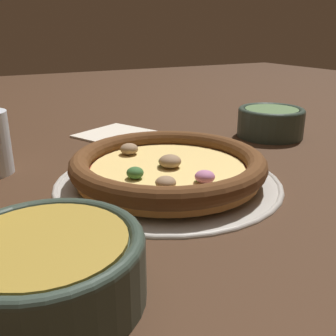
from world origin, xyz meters
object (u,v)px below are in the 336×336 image
object	(u,v)px
pizza	(168,166)
bowl_near	(47,266)
pizza_tray	(168,180)
bowl_far	(271,121)
fork	(152,134)
napkin	(117,134)

from	to	relation	value
pizza	bowl_near	size ratio (longest dim) A/B	1.76
pizza_tray	bowl_far	world-z (taller)	bowl_far
pizza_tray	bowl_near	size ratio (longest dim) A/B	2.05
fork	pizza	bearing A→B (deg)	106.60
bowl_far	pizza_tray	bearing A→B (deg)	-157.37
pizza_tray	fork	xyz separation A→B (m)	(0.10, 0.25, -0.00)
pizza_tray	napkin	xyz separation A→B (m)	(0.03, 0.28, 0.00)
bowl_near	pizza_tray	bearing A→B (deg)	41.14
bowl_far	napkin	distance (m)	0.31
bowl_far	fork	bearing A→B (deg)	149.07
bowl_near	bowl_far	distance (m)	0.59
bowl_far	fork	size ratio (longest dim) A/B	0.86
pizza_tray	bowl_far	bearing A→B (deg)	22.63
pizza_tray	pizza	distance (m)	0.02
pizza_tray	fork	size ratio (longest dim) A/B	2.11
fork	pizza_tray	bearing A→B (deg)	106.63
pizza	bowl_far	world-z (taller)	bowl_far
bowl_far	napkin	size ratio (longest dim) A/B	0.73
bowl_far	fork	distance (m)	0.24
pizza_tray	napkin	distance (m)	0.28
bowl_near	bowl_far	bearing A→B (deg)	31.02
bowl_near	fork	bearing A→B (deg)	54.85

